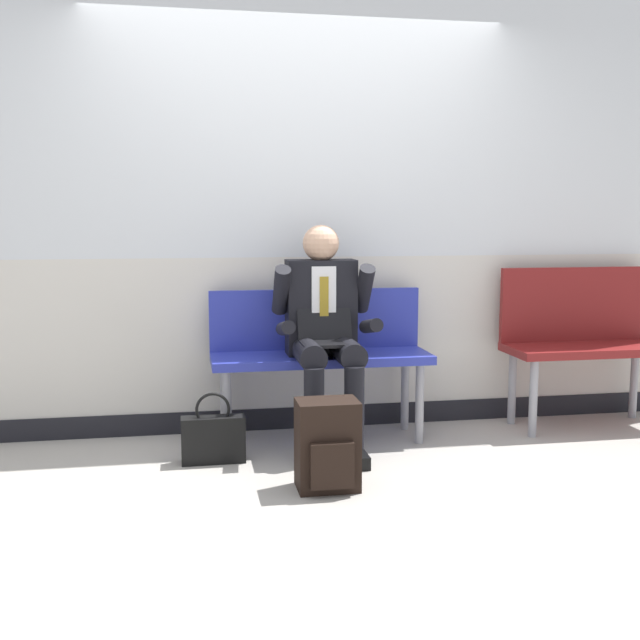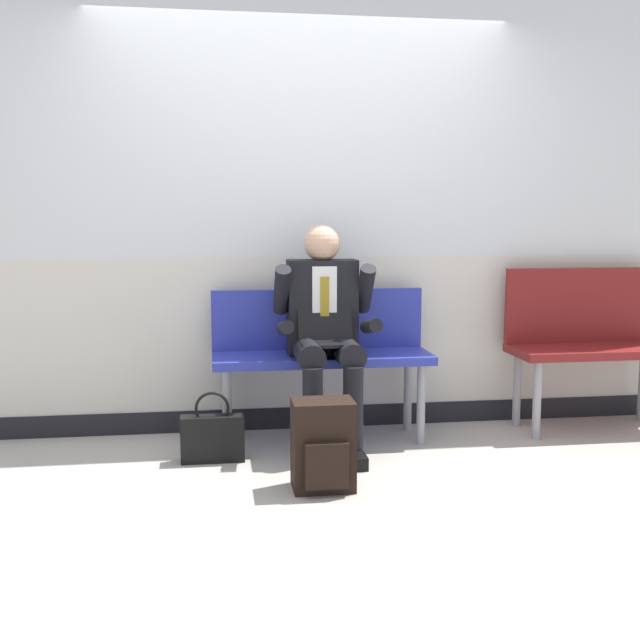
% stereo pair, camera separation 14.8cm
% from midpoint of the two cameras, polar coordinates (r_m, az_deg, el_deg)
% --- Properties ---
extents(ground_plane, '(18.00, 18.00, 0.00)m').
position_cam_midpoint_polar(ground_plane, '(4.19, -1.09, -10.60)').
color(ground_plane, '#9E9991').
extents(station_wall, '(5.75, 0.14, 3.19)m').
position_cam_midpoint_polar(station_wall, '(4.73, -2.62, 10.92)').
color(station_wall, silver).
rests_on(station_wall, ground).
extents(bench_with_person, '(1.28, 0.42, 0.88)m').
position_cam_midpoint_polar(bench_with_person, '(4.52, -1.02, -2.06)').
color(bench_with_person, '#28339E').
rests_on(bench_with_person, ground).
extents(bench_empty, '(1.01, 0.42, 1.00)m').
position_cam_midpoint_polar(bench_empty, '(5.08, 18.21, -1.00)').
color(bench_empty, maroon).
rests_on(bench_empty, ground).
extents(person_seated, '(0.57, 0.70, 1.27)m').
position_cam_midpoint_polar(person_seated, '(4.31, -0.62, -0.68)').
color(person_seated, black).
rests_on(person_seated, ground).
extents(backpack, '(0.30, 0.25, 0.44)m').
position_cam_midpoint_polar(backpack, '(3.75, -0.58, -9.39)').
color(backpack, black).
rests_on(backpack, ground).
extents(handbag, '(0.34, 0.11, 0.39)m').
position_cam_midpoint_polar(handbag, '(4.21, -8.99, -8.70)').
color(handbag, black).
rests_on(handbag, ground).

